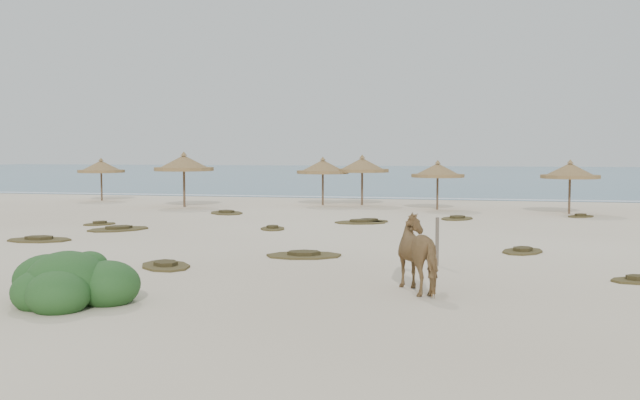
# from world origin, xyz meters

# --- Properties ---
(ground) EXTENTS (160.00, 160.00, 0.00)m
(ground) POSITION_xyz_m (0.00, 0.00, 0.00)
(ground) COLOR beige
(ground) RESTS_ON ground
(ocean) EXTENTS (200.00, 100.00, 0.01)m
(ocean) POSITION_xyz_m (0.00, 75.00, 0.00)
(ocean) COLOR #2B6282
(ocean) RESTS_ON ground
(foam_line) EXTENTS (70.00, 0.60, 0.01)m
(foam_line) POSITION_xyz_m (0.00, 26.00, 0.00)
(foam_line) COLOR silver
(foam_line) RESTS_ON ground
(palapa_0) EXTENTS (3.56, 3.56, 2.76)m
(palapa_0) POSITION_xyz_m (-18.81, 19.67, 2.14)
(palapa_0) COLOR brown
(palapa_0) RESTS_ON ground
(palapa_1) EXTENTS (3.77, 3.77, 3.16)m
(palapa_1) POSITION_xyz_m (-11.57, 16.09, 2.45)
(palapa_1) COLOR brown
(palapa_1) RESTS_ON ground
(palapa_2) EXTENTS (3.10, 3.10, 2.86)m
(palapa_2) POSITION_xyz_m (-4.07, 18.93, 2.22)
(palapa_2) COLOR brown
(palapa_2) RESTS_ON ground
(palapa_3) EXTENTS (3.61, 3.61, 2.98)m
(palapa_3) POSITION_xyz_m (-1.84, 19.56, 2.31)
(palapa_3) COLOR brown
(palapa_3) RESTS_ON ground
(palapa_4) EXTENTS (3.64, 3.64, 2.71)m
(palapa_4) POSITION_xyz_m (2.68, 17.26, 2.10)
(palapa_4) COLOR brown
(palapa_4) RESTS_ON ground
(palapa_5) EXTENTS (3.82, 3.82, 2.78)m
(palapa_5) POSITION_xyz_m (9.38, 16.06, 2.15)
(palapa_5) COLOR brown
(palapa_5) RESTS_ON ground
(horse) EXTENTS (1.87, 2.25, 1.74)m
(horse) POSITION_xyz_m (3.65, -5.62, 0.87)
(horse) COLOR #9B7646
(horse) RESTS_ON ground
(fence_post_near) EXTENTS (0.11, 0.11, 1.36)m
(fence_post_near) POSITION_xyz_m (3.75, -1.83, 0.68)
(fence_post_near) COLOR #63574A
(fence_post_near) RESTS_ON ground
(bush) EXTENTS (2.89, 2.54, 1.29)m
(bush) POSITION_xyz_m (-3.53, -8.55, 0.42)
(bush) COLOR #265123
(bush) RESTS_ON ground
(scrub_0) EXTENTS (2.49, 1.78, 0.16)m
(scrub_0) POSITION_xyz_m (-10.46, 0.62, 0.05)
(scrub_0) COLOR brown
(scrub_0) RESTS_ON ground
(scrub_1) EXTENTS (2.90, 3.04, 0.16)m
(scrub_1) POSITION_xyz_m (-9.39, 4.40, 0.05)
(scrub_1) COLOR brown
(scrub_1) RESTS_ON ground
(scrub_2) EXTENTS (1.36, 1.74, 0.16)m
(scrub_2) POSITION_xyz_m (-3.33, 5.96, 0.05)
(scrub_2) COLOR brown
(scrub_2) RESTS_ON ground
(scrub_3) EXTENTS (2.71, 2.19, 0.16)m
(scrub_3) POSITION_xyz_m (-0.23, 9.25, 0.05)
(scrub_3) COLOR brown
(scrub_3) RESTS_ON ground
(scrub_4) EXTENTS (1.77, 2.10, 0.16)m
(scrub_4) POSITION_xyz_m (6.26, 1.38, 0.05)
(scrub_4) COLOR brown
(scrub_4) RESTS_ON ground
(scrub_6) EXTENTS (2.68, 2.92, 0.16)m
(scrub_6) POSITION_xyz_m (-7.72, 12.50, 0.05)
(scrub_6) COLOR brown
(scrub_6) RESTS_ON ground
(scrub_7) EXTENTS (1.99, 2.42, 0.16)m
(scrub_7) POSITION_xyz_m (3.91, 12.02, 0.05)
(scrub_7) COLOR brown
(scrub_7) RESTS_ON ground
(scrub_8) EXTENTS (1.60, 1.71, 0.16)m
(scrub_8) POSITION_xyz_m (-11.18, 6.05, 0.05)
(scrub_8) COLOR brown
(scrub_8) RESTS_ON ground
(scrub_9) EXTENTS (2.63, 2.04, 0.16)m
(scrub_9) POSITION_xyz_m (-0.30, -0.99, 0.05)
(scrub_9) COLOR brown
(scrub_9) RESTS_ON ground
(scrub_10) EXTENTS (1.74, 1.71, 0.16)m
(scrub_10) POSITION_xyz_m (9.73, 14.42, 0.05)
(scrub_10) COLOR brown
(scrub_10) RESTS_ON ground
(scrub_11) EXTENTS (2.24, 2.35, 0.16)m
(scrub_11) POSITION_xyz_m (-3.58, -3.74, 0.05)
(scrub_11) COLOR brown
(scrub_11) RESTS_ON ground
(scrub_12) EXTENTS (1.55, 1.25, 0.16)m
(scrub_12) POSITION_xyz_m (8.72, -3.28, 0.05)
(scrub_12) COLOR brown
(scrub_12) RESTS_ON ground
(scrub_13) EXTENTS (2.16, 1.84, 0.16)m
(scrub_13) POSITION_xyz_m (0.07, 9.75, 0.05)
(scrub_13) COLOR brown
(scrub_13) RESTS_ON ground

